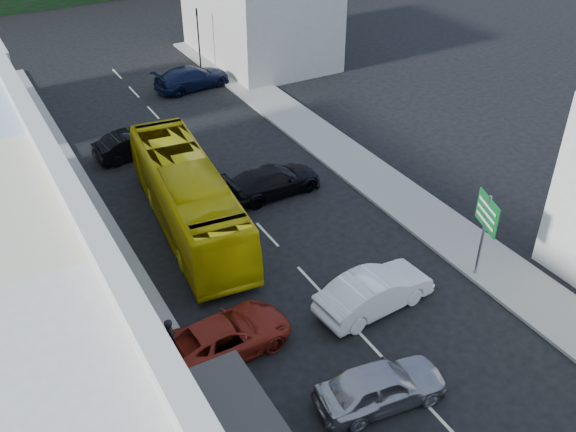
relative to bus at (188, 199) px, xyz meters
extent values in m
plane|color=black|center=(2.88, -10.46, -1.55)|extent=(120.00, 120.00, 0.00)
cube|color=gray|center=(-4.62, -0.46, -1.48)|extent=(3.00, 52.00, 0.15)
cube|color=gray|center=(10.38, -0.46, -1.48)|extent=(3.00, 52.00, 0.15)
cube|color=#B02C0B|center=(-5.52, -7.46, 1.50)|extent=(1.30, 6.80, 0.08)
cube|color=#195926|center=(-5.52, -0.46, 1.50)|extent=(1.30, 5.10, 0.08)
cube|color=#510D0F|center=(-5.52, 6.04, 1.50)|extent=(1.30, 5.95, 0.08)
cube|color=#B7B2A8|center=(13.88, 19.54, 1.95)|extent=(8.00, 12.00, 7.00)
imported|color=#D7C30B|center=(0.00, 0.00, 0.00)|extent=(3.70, 11.80, 3.10)
imported|color=#A09FA4|center=(1.56, -13.20, -0.85)|extent=(4.60, 2.37, 1.40)
imported|color=white|center=(4.22, -9.14, -0.85)|extent=(4.54, 2.17, 1.40)
imported|color=maroon|center=(-2.03, -8.40, -0.85)|extent=(4.71, 2.18, 1.40)
imported|color=black|center=(4.92, 0.73, -0.85)|extent=(4.56, 1.99, 1.40)
imported|color=black|center=(0.00, 8.36, -0.85)|extent=(4.56, 2.24, 1.40)
imported|color=black|center=(6.76, 16.17, -0.85)|extent=(4.68, 2.32, 1.40)
imported|color=black|center=(-3.88, -7.80, -0.55)|extent=(0.44, 0.63, 1.70)
camera|label=1|loc=(-8.51, -24.63, 15.93)|focal=40.00mm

